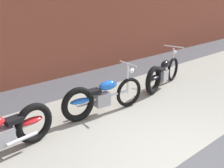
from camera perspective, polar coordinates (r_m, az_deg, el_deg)
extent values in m
plane|color=#47474C|center=(4.54, 13.19, -16.11)|extent=(80.00, 80.00, 0.00)
cube|color=gray|center=(5.54, -1.82, -8.59)|extent=(36.00, 3.50, 0.01)
torus|color=black|center=(5.04, -15.66, -7.71)|extent=(0.74, 0.21, 0.73)
cube|color=#99999E|center=(4.82, -21.37, -10.05)|extent=(0.34, 0.25, 0.28)
ellipsoid|color=red|center=(4.99, -16.21, -7.28)|extent=(0.46, 0.23, 0.10)
cube|color=black|center=(4.80, -19.58, -6.99)|extent=(0.30, 0.23, 0.08)
cylinder|color=silver|center=(4.83, -17.87, -10.62)|extent=(0.55, 0.12, 0.06)
torus|color=black|center=(6.30, 3.47, -1.69)|extent=(0.68, 0.16, 0.68)
torus|color=black|center=(5.63, -6.97, -4.16)|extent=(0.74, 0.22, 0.73)
cylinder|color=silver|center=(5.93, -1.45, -2.62)|extent=(1.23, 0.20, 0.06)
cube|color=#99999E|center=(5.91, -2.10, -3.15)|extent=(0.34, 0.26, 0.28)
ellipsoid|color=blue|center=(5.89, -0.82, -0.29)|extent=(0.46, 0.24, 0.20)
ellipsoid|color=blue|center=(5.63, -6.55, -3.49)|extent=(0.46, 0.23, 0.10)
cube|color=black|center=(5.73, -3.80, -1.55)|extent=(0.30, 0.23, 0.08)
cylinder|color=silver|center=(6.18, 3.24, 0.92)|extent=(0.05, 0.05, 0.62)
cylinder|color=silver|center=(6.07, 3.30, 4.15)|extent=(0.10, 0.58, 0.03)
sphere|color=white|center=(6.18, 4.00, 2.68)|extent=(0.11, 0.11, 0.11)
cylinder|color=silver|center=(5.94, -4.82, -3.91)|extent=(0.55, 0.12, 0.06)
torus|color=black|center=(8.25, 12.32, 2.99)|extent=(0.68, 0.25, 0.68)
torus|color=black|center=(7.09, 8.46, 0.77)|extent=(0.74, 0.31, 0.73)
cylinder|color=silver|center=(7.66, 10.54, 2.16)|extent=(1.21, 0.37, 0.06)
cube|color=#99999E|center=(7.60, 10.29, 1.73)|extent=(0.37, 0.29, 0.28)
ellipsoid|color=black|center=(7.66, 10.89, 4.02)|extent=(0.47, 0.30, 0.20)
ellipsoid|color=black|center=(7.12, 8.65, 1.34)|extent=(0.47, 0.29, 0.10)
cube|color=black|center=(7.36, 9.76, 2.97)|extent=(0.32, 0.26, 0.08)
cylinder|color=silver|center=(8.13, 12.37, 5.02)|extent=(0.05, 0.05, 0.62)
cylinder|color=silver|center=(8.06, 12.55, 7.51)|extent=(0.18, 0.57, 0.03)
sphere|color=white|center=(8.18, 12.72, 6.38)|extent=(0.11, 0.11, 0.11)
cylinder|color=silver|center=(7.47, 8.46, 0.88)|extent=(0.55, 0.20, 0.06)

